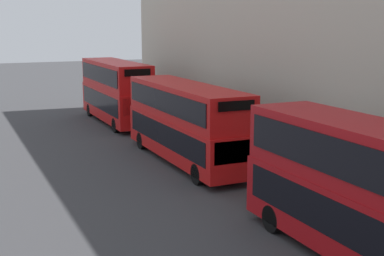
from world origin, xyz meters
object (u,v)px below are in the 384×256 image
at_px(bus_leading, 382,195).
at_px(pedestrian, 180,125).
at_px(bus_second_in_queue, 185,120).
at_px(bus_third_in_queue, 116,89).

bearing_deg(bus_leading, pedestrian, 83.14).
xyz_separation_m(bus_leading, bus_second_in_queue, (0.00, 14.27, -0.11)).
bearing_deg(bus_leading, bus_second_in_queue, 90.00).
relative_size(bus_leading, bus_second_in_queue, 1.00).
bearing_deg(pedestrian, bus_leading, -96.86).
bearing_deg(bus_third_in_queue, bus_second_in_queue, -90.00).
height_order(bus_second_in_queue, bus_third_in_queue, bus_third_in_queue).
bearing_deg(pedestrian, bus_third_in_queue, 111.85).
bearing_deg(bus_second_in_queue, pedestrian, 69.31).
bearing_deg(bus_third_in_queue, pedestrian, -68.15).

